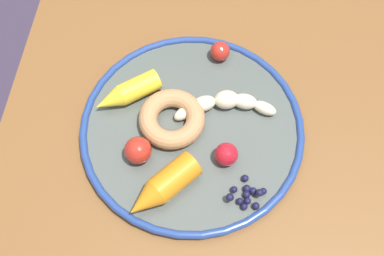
% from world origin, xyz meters
% --- Properties ---
extents(dining_table, '(0.94, 0.71, 0.75)m').
position_xyz_m(dining_table, '(0.00, 0.00, 0.64)').
color(dining_table, brown).
rests_on(dining_table, ground_plane).
extents(plate, '(0.35, 0.35, 0.02)m').
position_xyz_m(plate, '(-0.05, -0.05, 0.76)').
color(plate, '#4F5652').
rests_on(plate, dining_table).
extents(banana, '(0.07, 0.17, 0.03)m').
position_xyz_m(banana, '(-0.09, -0.00, 0.78)').
color(banana, beige).
rests_on(banana, plate).
extents(carrot_orange, '(0.11, 0.11, 0.04)m').
position_xyz_m(carrot_orange, '(0.06, -0.08, 0.79)').
color(carrot_orange, orange).
rests_on(carrot_orange, plate).
extents(carrot_yellow, '(0.09, 0.11, 0.03)m').
position_xyz_m(carrot_yellow, '(-0.09, -0.16, 0.78)').
color(carrot_yellow, yellow).
rests_on(carrot_yellow, plate).
extents(donut, '(0.14, 0.14, 0.03)m').
position_xyz_m(donut, '(-0.05, -0.08, 0.78)').
color(donut, tan).
rests_on(donut, plate).
extents(blueberry_pile, '(0.05, 0.06, 0.02)m').
position_xyz_m(blueberry_pile, '(0.05, 0.04, 0.77)').
color(blueberry_pile, '#191638').
rests_on(blueberry_pile, plate).
extents(tomato_near, '(0.04, 0.04, 0.04)m').
position_xyz_m(tomato_near, '(0.00, 0.01, 0.78)').
color(tomato_near, red).
rests_on(tomato_near, plate).
extents(tomato_mid, '(0.03, 0.03, 0.03)m').
position_xyz_m(tomato_mid, '(-0.18, -0.02, 0.78)').
color(tomato_mid, red).
rests_on(tomato_mid, plate).
extents(tomato_far, '(0.04, 0.04, 0.04)m').
position_xyz_m(tomato_far, '(0.01, -0.12, 0.79)').
color(tomato_far, red).
rests_on(tomato_far, plate).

